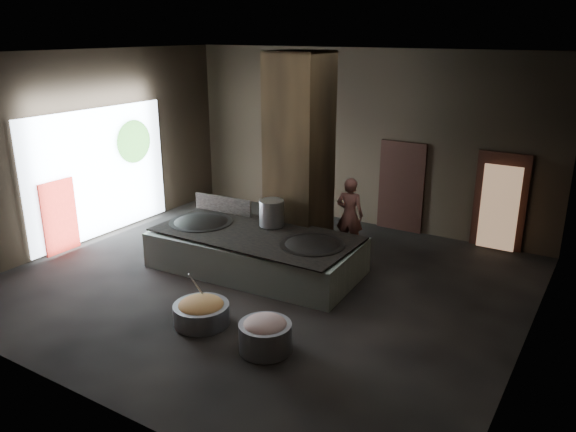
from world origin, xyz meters
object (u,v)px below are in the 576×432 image
Objects in this scene: cook at (350,215)px; meat_basin at (265,337)px; hearth_platform at (256,253)px; stock_pot at (272,213)px; veg_basin at (202,314)px; wok_right at (312,248)px; wok_left at (201,225)px.

cook reaches higher than meat_basin.
hearth_platform reaches higher than meat_basin.
veg_basin is (0.48, -2.98, -0.95)m from stock_pot.
wok_right is at bearing 71.72° from veg_basin.
wok_left is at bearing 30.28° from cook.
wok_right is at bearing 103.29° from meat_basin.
stock_pot is 0.33× the size of cook.
cook reaches higher than wok_right.
wok_right reaches higher than veg_basin.
wok_right is 0.74× the size of cook.
meat_basin is (1.92, -3.11, -0.90)m from stock_pot.
cook reaches higher than wok_left.
stock_pot reaches higher than veg_basin.
meat_basin is at bearing -58.37° from stock_pot.
wok_right is (2.80, 0.10, 0.00)m from wok_left.
stock_pot is at bearing 158.96° from wok_right.
wok_left is 2.42× the size of stock_pot.
veg_basin is (-0.69, -4.45, -0.70)m from cook.
wok_left is 1.62× the size of meat_basin.
wok_left is at bearing 129.73° from veg_basin.
hearth_platform is at bearing 51.34° from cook.
wok_left is at bearing -158.20° from stock_pot.
cook reaches higher than veg_basin.
wok_right is at bearing 86.21° from cook.
wok_right is 1.44m from stock_pot.
wok_right is (1.35, 0.05, 0.37)m from hearth_platform.
stock_pot is (-1.30, 0.50, 0.38)m from wok_right.
veg_basin is at bearing 73.66° from cook.
wok_right is 2.25× the size of stock_pot.
wok_left is 0.79× the size of cook.
stock_pot is at bearing 81.50° from hearth_platform.
stock_pot is at bearing 21.80° from wok_left.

